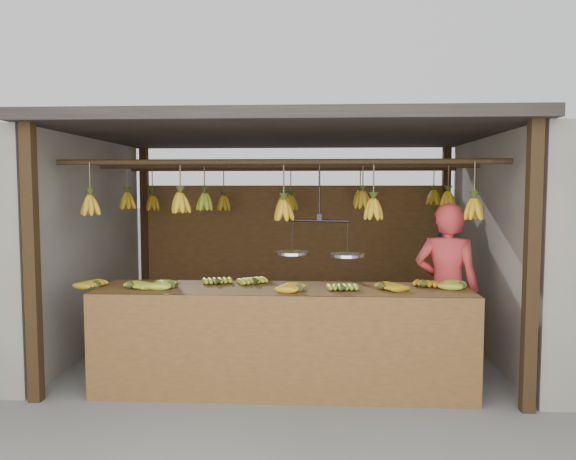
{
  "coord_description": "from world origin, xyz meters",
  "views": [
    {
      "loc": [
        0.35,
        -5.93,
        1.78
      ],
      "look_at": [
        0.0,
        0.3,
        1.3
      ],
      "focal_mm": 35.0,
      "sensor_mm": 36.0,
      "label": 1
    }
  ],
  "objects": [
    {
      "name": "stall",
      "position": [
        0.0,
        0.33,
        1.97
      ],
      "size": [
        4.3,
        3.3,
        2.4
      ],
      "color": "black",
      "rests_on": "ground"
    },
    {
      "name": "counter",
      "position": [
        0.03,
        -1.22,
        0.71
      ],
      "size": [
        3.45,
        0.74,
        0.96
      ],
      "color": "brown",
      "rests_on": "ground"
    },
    {
      "name": "bag_bundles",
      "position": [
        1.94,
        1.35,
        0.97
      ],
      "size": [
        0.08,
        0.26,
        1.25
      ],
      "color": "#199926",
      "rests_on": "ground"
    },
    {
      "name": "hanging_bananas",
      "position": [
        -0.01,
        -0.0,
        1.61
      ],
      "size": [
        3.64,
        2.24,
        0.36
      ],
      "color": "#AD8012",
      "rests_on": "ground"
    },
    {
      "name": "balance_scale",
      "position": [
        0.35,
        -1.0,
        1.23
      ],
      "size": [
        0.78,
        0.43,
        0.83
      ],
      "color": "black",
      "rests_on": "ground"
    },
    {
      "name": "vendor",
      "position": [
        1.56,
        -0.6,
        0.82
      ],
      "size": [
        0.68,
        0.55,
        1.63
      ],
      "primitive_type": "imported",
      "rotation": [
        0.0,
        0.0,
        2.84
      ],
      "color": "#BF3333",
      "rests_on": "ground"
    },
    {
      "name": "ground",
      "position": [
        0.0,
        0.0,
        0.0
      ],
      "size": [
        80.0,
        80.0,
        0.0
      ],
      "primitive_type": "plane",
      "color": "#5B5B57"
    }
  ]
}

